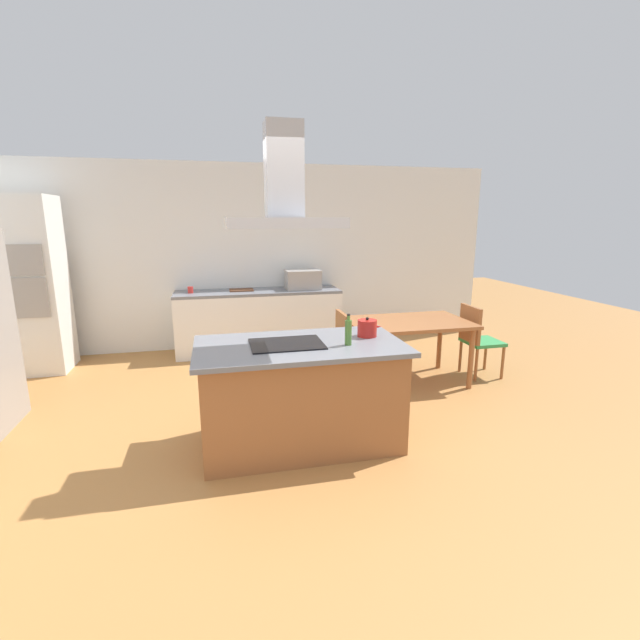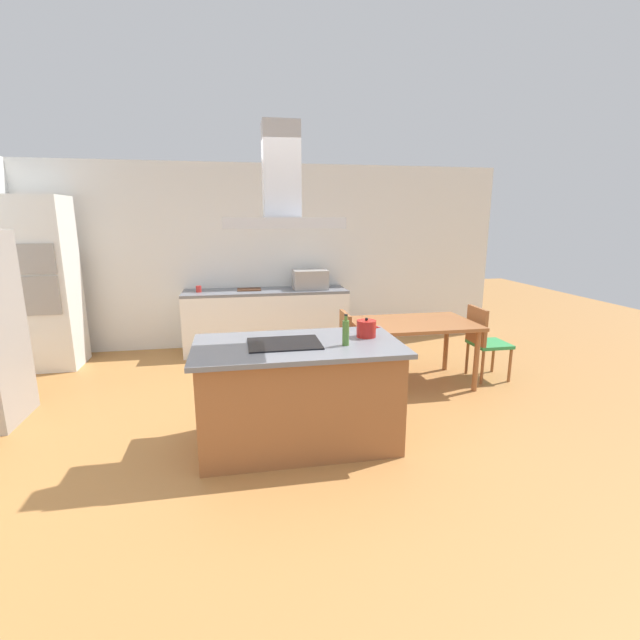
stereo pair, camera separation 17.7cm
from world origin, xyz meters
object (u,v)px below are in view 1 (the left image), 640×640
at_px(cutting_board, 241,290).
at_px(chair_at_right_end, 477,336).
at_px(coffee_mug_red, 190,290).
at_px(range_hood, 284,195).
at_px(countertop_microwave, 303,279).
at_px(wall_oven_stack, 32,286).
at_px(tea_kettle, 367,328).
at_px(dining_table, 408,328).
at_px(olive_oil_bottle, 348,332).
at_px(cooktop, 287,344).
at_px(chair_at_left_end, 333,346).

xyz_separation_m(cutting_board, chair_at_right_end, (2.74, -1.76, -0.40)).
bearing_deg(coffee_mug_red, range_hood, -72.57).
distance_m(countertop_microwave, wall_oven_stack, 3.49).
relative_size(coffee_mug_red, chair_at_right_end, 0.10).
bearing_deg(wall_oven_stack, countertop_microwave, 3.84).
relative_size(tea_kettle, range_hood, 0.25).
distance_m(cutting_board, dining_table, 2.54).
relative_size(olive_oil_bottle, coffee_mug_red, 2.91).
height_order(coffee_mug_red, wall_oven_stack, wall_oven_stack).
relative_size(tea_kettle, wall_oven_stack, 0.10).
height_order(coffee_mug_red, range_hood, range_hood).
bearing_deg(tea_kettle, olive_oil_bottle, -137.24).
height_order(cooktop, wall_oven_stack, wall_oven_stack).
height_order(olive_oil_bottle, dining_table, olive_oil_bottle).
xyz_separation_m(wall_oven_stack, range_hood, (2.79, -2.65, 1.00)).
distance_m(cooktop, olive_oil_bottle, 0.52).
distance_m(chair_at_left_end, chair_at_right_end, 1.83).
relative_size(countertop_microwave, wall_oven_stack, 0.23).
bearing_deg(olive_oil_bottle, wall_oven_stack, 139.82).
distance_m(cutting_board, chair_at_right_end, 3.28).
xyz_separation_m(wall_oven_stack, chair_at_left_end, (3.50, -1.48, -0.59)).
bearing_deg(chair_at_right_end, cooktop, -155.27).
relative_size(olive_oil_bottle, range_hood, 0.29).
distance_m(tea_kettle, range_hood, 1.35).
height_order(tea_kettle, cutting_board, tea_kettle).
distance_m(countertop_microwave, chair_at_left_end, 1.79).
relative_size(wall_oven_stack, dining_table, 1.57).
distance_m(tea_kettle, wall_oven_stack, 4.35).
bearing_deg(cutting_board, dining_table, -44.03).
bearing_deg(cutting_board, wall_oven_stack, -173.75).
relative_size(cutting_board, range_hood, 0.38).
relative_size(coffee_mug_red, wall_oven_stack, 0.04).
bearing_deg(cutting_board, coffee_mug_red, -175.18).
bearing_deg(cooktop, dining_table, 35.75).
distance_m(olive_oil_bottle, wall_oven_stack, 4.30).
xyz_separation_m(wall_oven_stack, dining_table, (4.41, -1.48, -0.43)).
relative_size(cooktop, chair_at_left_end, 0.67).
distance_m(cutting_board, range_hood, 3.17).
bearing_deg(tea_kettle, range_hood, -172.23).
distance_m(cutting_board, wall_oven_stack, 2.61).
bearing_deg(chair_at_left_end, coffee_mug_red, 133.45).
height_order(wall_oven_stack, chair_at_left_end, wall_oven_stack).
bearing_deg(olive_oil_bottle, cutting_board, 102.73).
bearing_deg(wall_oven_stack, chair_at_right_end, -15.49).
bearing_deg(wall_oven_stack, cutting_board, 6.25).
relative_size(chair_at_left_end, chair_at_right_end, 1.00).
bearing_deg(coffee_mug_red, olive_oil_bottle, -65.01).
xyz_separation_m(countertop_microwave, range_hood, (-0.70, -2.88, 1.06)).
distance_m(wall_oven_stack, chair_at_left_end, 3.84).
xyz_separation_m(cooktop, wall_oven_stack, (-2.79, 2.65, 0.20)).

